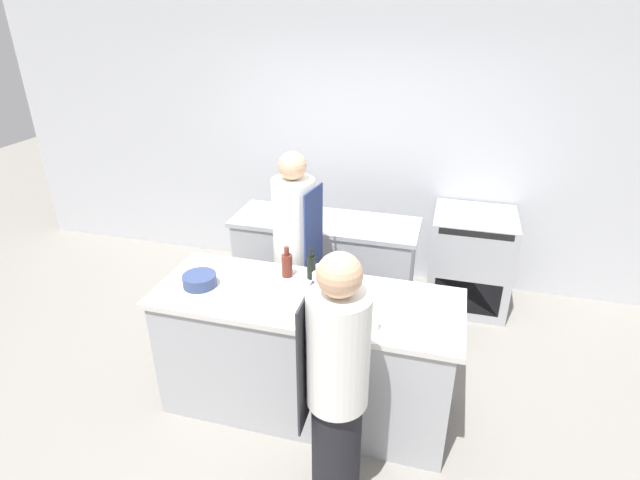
# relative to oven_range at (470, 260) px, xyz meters

# --- Properties ---
(ground_plane) EXTENTS (16.00, 16.00, 0.00)m
(ground_plane) POSITION_rel_oven_range_xyz_m (-1.10, -1.73, -0.46)
(ground_plane) COLOR gray
(wall_back) EXTENTS (8.00, 0.06, 2.80)m
(wall_back) POSITION_rel_oven_range_xyz_m (-1.10, 0.40, 0.94)
(wall_back) COLOR silver
(wall_back) RESTS_ON ground_plane
(prep_counter) EXTENTS (2.05, 0.76, 0.93)m
(prep_counter) POSITION_rel_oven_range_xyz_m (-1.10, -1.73, 0.00)
(prep_counter) COLOR #A8AAAF
(prep_counter) RESTS_ON ground_plane
(pass_counter) EXTENTS (1.66, 0.60, 0.93)m
(pass_counter) POSITION_rel_oven_range_xyz_m (-1.30, -0.48, 0.00)
(pass_counter) COLOR #A8AAAF
(pass_counter) RESTS_ON ground_plane
(oven_range) EXTENTS (0.74, 0.69, 0.93)m
(oven_range) POSITION_rel_oven_range_xyz_m (0.00, 0.00, 0.00)
(oven_range) COLOR #A8AAAF
(oven_range) RESTS_ON ground_plane
(chef_at_prep_near) EXTENTS (0.35, 0.33, 1.64)m
(chef_at_prep_near) POSITION_rel_oven_range_xyz_m (-0.72, -2.42, 0.37)
(chef_at_prep_near) COLOR black
(chef_at_prep_near) RESTS_ON ground_plane
(chef_at_stove) EXTENTS (0.36, 0.34, 1.71)m
(chef_at_stove) POSITION_rel_oven_range_xyz_m (-1.38, -1.11, 0.40)
(chef_at_stove) COLOR black
(chef_at_stove) RESTS_ON ground_plane
(bottle_olive_oil) EXTENTS (0.06, 0.06, 0.23)m
(bottle_olive_oil) POSITION_rel_oven_range_xyz_m (-1.13, -1.49, 0.56)
(bottle_olive_oil) COLOR black
(bottle_olive_oil) RESTS_ON prep_counter
(bottle_vinegar) EXTENTS (0.09, 0.09, 0.23)m
(bottle_vinegar) POSITION_rel_oven_range_xyz_m (-1.02, -1.69, 0.55)
(bottle_vinegar) COLOR silver
(bottle_vinegar) RESTS_ON prep_counter
(bottle_wine) EXTENTS (0.08, 0.08, 0.23)m
(bottle_wine) POSITION_rel_oven_range_xyz_m (-1.30, -1.51, 0.55)
(bottle_wine) COLOR #5B2319
(bottle_wine) RESTS_ON prep_counter
(bottle_cooking_oil) EXTENTS (0.06, 0.06, 0.21)m
(bottle_cooking_oil) POSITION_rel_oven_range_xyz_m (-0.69, -1.87, 0.55)
(bottle_cooking_oil) COLOR #2D5175
(bottle_cooking_oil) RESTS_ON prep_counter
(bowl_mixing_large) EXTENTS (0.23, 0.23, 0.08)m
(bowl_mixing_large) POSITION_rel_oven_range_xyz_m (-1.84, -1.79, 0.51)
(bowl_mixing_large) COLOR navy
(bowl_mixing_large) RESTS_ON prep_counter
(bowl_prep_small) EXTENTS (0.24, 0.24, 0.09)m
(bowl_prep_small) POSITION_rel_oven_range_xyz_m (-1.04, -1.90, 0.51)
(bowl_prep_small) COLOR white
(bowl_prep_small) RESTS_ON prep_counter
(cup) EXTENTS (0.07, 0.07, 0.10)m
(cup) POSITION_rel_oven_range_xyz_m (-0.61, -1.98, 0.51)
(cup) COLOR white
(cup) RESTS_ON prep_counter
(cutting_board) EXTENTS (0.41, 0.19, 0.01)m
(cutting_board) POSITION_rel_oven_range_xyz_m (-0.67, -1.60, 0.47)
(cutting_board) COLOR white
(cutting_board) RESTS_ON prep_counter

